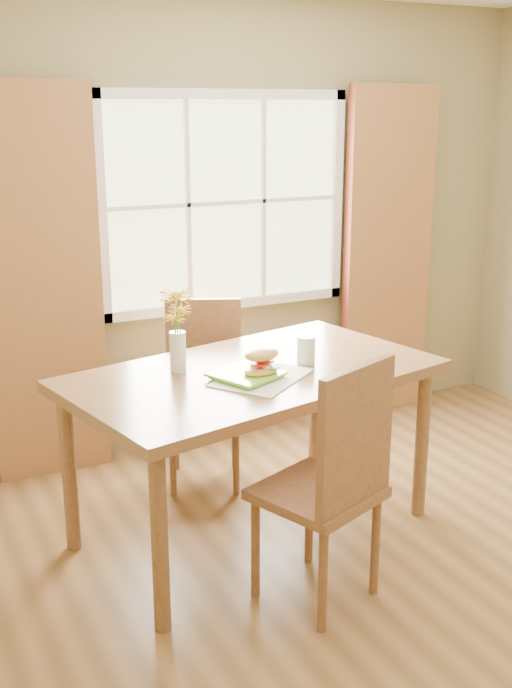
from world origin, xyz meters
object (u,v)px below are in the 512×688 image
object	(u,v)px
dining_table	(253,387)
chair_near	(335,476)
chair_far	(204,383)
croissant_sandwich	(262,362)
flower_vase	(177,322)
water_glass	(306,350)

from	to	relation	value
dining_table	chair_near	distance (m)	0.73
dining_table	chair_far	bearing A→B (deg)	74.97
croissant_sandwich	flower_vase	distance (m)	0.44
croissant_sandwich	dining_table	bearing A→B (deg)	72.97
chair_far	croissant_sandwich	world-z (taller)	chair_far
water_glass	chair_near	bearing A→B (deg)	-109.75
croissant_sandwich	water_glass	world-z (taller)	croissant_sandwich
chair_far	flower_vase	world-z (taller)	flower_vase
croissant_sandwich	flower_vase	bearing A→B (deg)	129.53
flower_vase	chair_near	bearing A→B (deg)	-67.04
chair_near	water_glass	size ratio (longest dim) A/B	8.14
chair_near	dining_table	bearing A→B (deg)	71.70
dining_table	chair_near	xyz separation A→B (m)	(0.03, -0.71, -0.17)
water_glass	dining_table	bearing A→B (deg)	177.29
croissant_sandwich	water_glass	bearing A→B (deg)	14.78
dining_table	water_glass	distance (m)	0.32
chair_far	flower_vase	distance (m)	0.85
chair_near	water_glass	world-z (taller)	chair_near
dining_table	croissant_sandwich	size ratio (longest dim) A/B	10.11
croissant_sandwich	water_glass	xyz separation A→B (m)	(0.31, 0.13, -0.02)
dining_table	flower_vase	distance (m)	0.48
dining_table	croissant_sandwich	distance (m)	0.22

